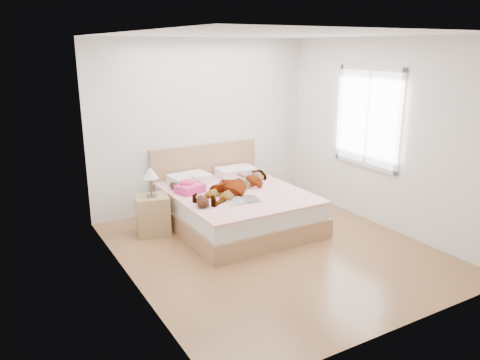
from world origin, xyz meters
The scene contains 11 objects.
ground centered at (0.00, 0.00, 0.00)m, with size 4.00×4.00×0.00m, color #55361A.
woman centered at (0.03, 1.01, 0.62)m, with size 0.59×1.58×0.22m, color white.
hair centered at (-0.54, 1.46, 0.55)m, with size 0.47×0.58×0.09m, color black.
phone centered at (-0.47, 1.41, 0.69)m, with size 0.04×0.09×0.01m, color silver.
room_shell centered at (1.77, 0.30, 1.50)m, with size 4.00×4.00×4.00m.
bed centered at (0.00, 1.04, 0.28)m, with size 1.80×2.08×1.00m.
towel centered at (-0.59, 1.24, 0.59)m, with size 0.42×0.38×0.19m.
magazine centered at (-0.13, 0.54, 0.52)m, with size 0.49×0.36×0.03m.
coffee_mug centered at (-0.10, 0.77, 0.55)m, with size 0.11×0.08×0.09m.
plush_toy centered at (-0.70, 0.59, 0.58)m, with size 0.19×0.26×0.14m.
nightstand centered at (-1.13, 1.27, 0.31)m, with size 0.51×0.47×0.94m.
Camera 1 is at (-3.09, -4.50, 2.48)m, focal length 35.00 mm.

